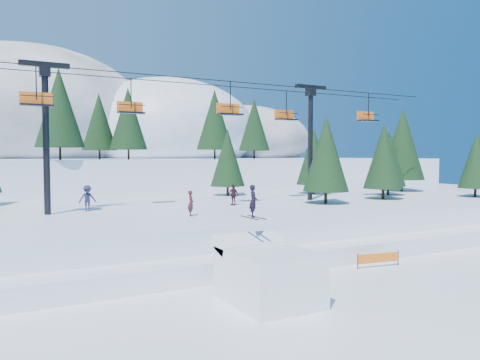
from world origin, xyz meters
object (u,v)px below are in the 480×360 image
chairlift (193,120)px  banner_near (378,258)px  banner_far (389,245)px  jump_kicker (268,274)px

chairlift → banner_near: (5.75, -14.16, -8.78)m
banner_near → banner_far: bearing=36.5°
chairlift → banner_far: bearing=-51.8°
banner_near → banner_far: same height
jump_kicker → banner_far: jump_kicker is taller
chairlift → banner_near: 17.63m
jump_kicker → chairlift: (3.30, 16.58, 8.06)m
jump_kicker → banner_far: bearing=21.6°
banner_near → banner_far: size_ratio=1.03×
jump_kicker → chairlift: size_ratio=0.11×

